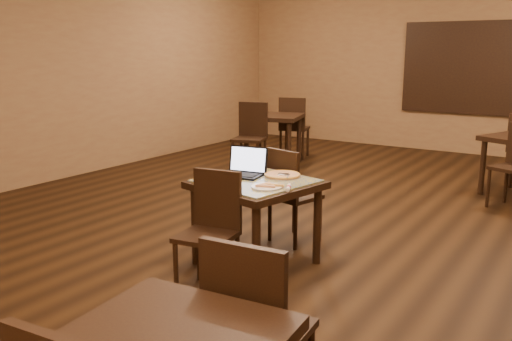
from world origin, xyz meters
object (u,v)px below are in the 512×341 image
Objects in this scene: other_table_b at (273,123)px; other_table_c_chair_far at (254,324)px; chair_main_far at (289,190)px; laptop at (244,168)px; pizza_pan at (282,176)px; tiled_table at (256,192)px; other_table_b_chair_near at (251,133)px; other_table_b_chair_far at (293,124)px; chair_main_near at (212,224)px.

other_table_c_chair_far is at bearing -75.28° from other_table_b.
other_table_b is at bearing -41.84° from chair_main_far.
laptop is 0.35m from pizza_pan.
tiled_table is 2.69× the size of laptop.
laptop is 0.38× the size of other_table_b_chair_near.
tiled_table is 3.80m from other_table_b_chair_near.
other_table_b is 0.63m from other_table_b_chair_near.
pizza_pan is at bearing 12.15° from laptop.
other_table_b is at bearing 122.43° from pizza_pan.
pizza_pan is 4.17m from other_table_b.
other_table_b_chair_far is at bearing 118.06° from pizza_pan.
other_table_b is 1.02× the size of other_table_b_chair_near.
chair_main_near is 2.34× the size of laptop.
other_table_b is at bearing 71.87° from other_table_b_chair_far.
other_table_b_chair_far is (-2.08, 5.01, 0.07)m from chair_main_near.
other_table_b_chair_far is (-2.21, 4.15, -0.16)m from pizza_pan.
other_table_b_chair_near is (-0.03, -0.63, -0.08)m from other_table_b.
tiled_table is at bearing 106.35° from chair_main_far.
pizza_pan is 0.31× the size of other_table_b_chair_near.
laptop is 4.69m from other_table_b_chair_far.
other_table_c_chair_far is (1.05, -2.06, -0.20)m from pizza_pan.
chair_main_near reaches higher than chair_main_far.
chair_main_far is at bearing -65.63° from other_table_b_chair_near.
tiled_table is 1.08× the size of other_table_c_chair_far.
other_table_c_chair_far is (1.17, -1.82, -0.09)m from tiled_table.
other_table_b is 0.63m from other_table_b_chair_far.
other_table_b_chair_near is at bearing -35.39° from chair_main_far.
laptop is 0.37× the size of other_table_b.
other_table_b_chair_far is at bearing 71.87° from other_table_b_chair_near.
pizza_pan is at bearing -68.21° from other_table_c_chair_far.
other_table_c_chair_far is (3.29, -5.58, -0.12)m from other_table_b.
tiled_table is 1.15× the size of chair_main_near.
other_table_b is at bearing 131.24° from tiled_table.
chair_main_near is 0.87× the size of other_table_b.
chair_main_far is at bearing 60.47° from laptop.
other_table_c_chair_far is at bearing -62.95° from pizza_pan.
other_table_b_chair_far is at bearing -46.77° from chair_main_far.
tiled_table is at bearing 80.05° from chair_main_near.
tiled_table is 0.63m from chair_main_far.
chair_main_near is at bearing -98.79° from pizza_pan.
tiled_table is 0.63m from chair_main_near.
chair_main_far reaches higher than tiled_table.
laptop reaches higher than chair_main_far.
chair_main_far is at bearing 110.32° from pizza_pan.
other_table_b is (-2.24, 3.52, -0.08)m from pizza_pan.
chair_main_far is at bearing -69.21° from other_table_c_chair_far.
chair_main_near is at bearing -79.31° from tiled_table.
other_table_b is 1.02× the size of other_table_b_chair_far.
other_table_b_chair_far is (0.05, 1.26, 0.00)m from other_table_b_chair_near.
chair_main_far is 0.62m from laptop.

